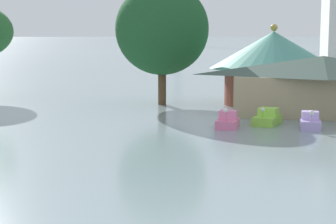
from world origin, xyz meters
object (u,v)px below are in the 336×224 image
object	(u,v)px
pedal_boat_lavender	(310,122)
boathouse	(322,85)
green_roof_pavilion	(273,63)
pedal_boat_lime	(267,118)
pedal_boat_pink	(228,121)
shoreline_tree_mid	(162,29)

from	to	relation	value
pedal_boat_lavender	boathouse	world-z (taller)	boathouse
green_roof_pavilion	pedal_boat_lime	bearing A→B (deg)	-92.00
pedal_boat_pink	pedal_boat_lime	size ratio (longest dim) A/B	0.81
green_roof_pavilion	pedal_boat_lavender	bearing A→B (deg)	-79.50
pedal_boat_lime	boathouse	size ratio (longest dim) A/B	0.21
green_roof_pavilion	shoreline_tree_mid	bearing A→B (deg)	-169.18
boathouse	shoreline_tree_mid	xyz separation A→B (m)	(-14.61, 5.21, 4.64)
green_roof_pavilion	shoreline_tree_mid	xyz separation A→B (m)	(-10.57, -2.02, 3.27)
boathouse	green_roof_pavilion	distance (m)	8.39
pedal_boat_pink	pedal_boat_lime	world-z (taller)	pedal_boat_pink
pedal_boat_lime	pedal_boat_lavender	size ratio (longest dim) A/B	1.32
boathouse	green_roof_pavilion	xyz separation A→B (m)	(-4.04, 7.23, 1.37)
shoreline_tree_mid	green_roof_pavilion	bearing A→B (deg)	10.82
green_roof_pavilion	boathouse	bearing A→B (deg)	-60.78
green_roof_pavilion	shoreline_tree_mid	distance (m)	11.24
pedal_boat_lavender	green_roof_pavilion	bearing A→B (deg)	-169.58
boathouse	green_roof_pavilion	bearing A→B (deg)	119.22
pedal_boat_pink	shoreline_tree_mid	size ratio (longest dim) A/B	0.22
pedal_boat_pink	shoreline_tree_mid	world-z (taller)	shoreline_tree_mid
boathouse	shoreline_tree_mid	distance (m)	16.19
pedal_boat_pink	green_roof_pavilion	bearing A→B (deg)	171.70
pedal_boat_lavender	boathouse	xyz separation A→B (m)	(1.41, 6.98, 2.13)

